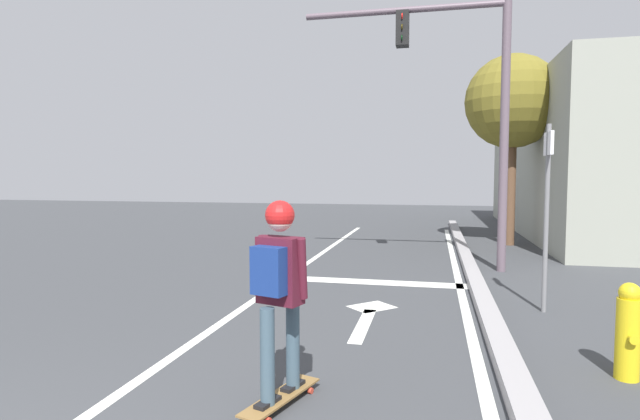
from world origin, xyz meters
TOP-DOWN VIEW (x-y plane):
  - lane_line_center at (0.38, 6.00)m, footprint 0.12×20.00m
  - lane_line_curbside at (3.31, 6.00)m, footprint 0.12×20.00m
  - stop_bar at (1.92, 7.32)m, footprint 3.08×0.40m
  - lane_arrow_stem at (2.07, 4.88)m, footprint 0.16×1.40m
  - lane_arrow_head at (2.07, 5.73)m, footprint 0.71×0.71m
  - curb_strip at (3.56, 6.00)m, footprint 0.24×24.00m
  - skateboard at (1.73, 2.65)m, footprint 0.44×0.88m
  - skater at (1.73, 2.63)m, footprint 0.41×0.58m
  - traffic_signal_mast at (3.35, 8.82)m, footprint 3.83×0.34m
  - street_sign_post at (4.30, 5.98)m, footprint 0.06×0.44m
  - fire_hydrant at (4.55, 3.81)m, footprint 0.20×0.30m
  - roadside_tree at (4.79, 12.62)m, footprint 2.36×2.36m

SIDE VIEW (x-z plane):
  - lane_line_center at x=0.38m, z-range 0.00..0.01m
  - lane_line_curbside at x=3.31m, z-range 0.00..0.01m
  - stop_bar at x=1.92m, z-range 0.00..0.01m
  - lane_arrow_stem at x=2.07m, z-range 0.00..0.01m
  - lane_arrow_head at x=2.07m, z-range 0.00..0.01m
  - skateboard at x=1.73m, z-range 0.03..0.10m
  - curb_strip at x=3.56m, z-range 0.00..0.14m
  - fire_hydrant at x=4.55m, z-range 0.00..0.86m
  - skater at x=1.73m, z-range 0.26..1.78m
  - street_sign_post at x=4.30m, z-range 0.37..2.82m
  - traffic_signal_mast at x=3.35m, z-range 0.86..6.22m
  - roadside_tree at x=4.79m, z-range 1.21..6.06m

